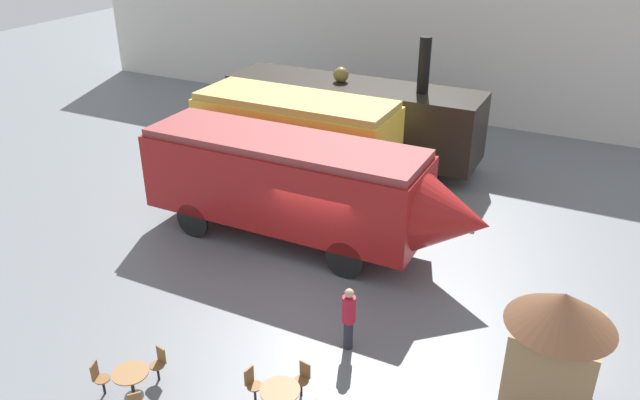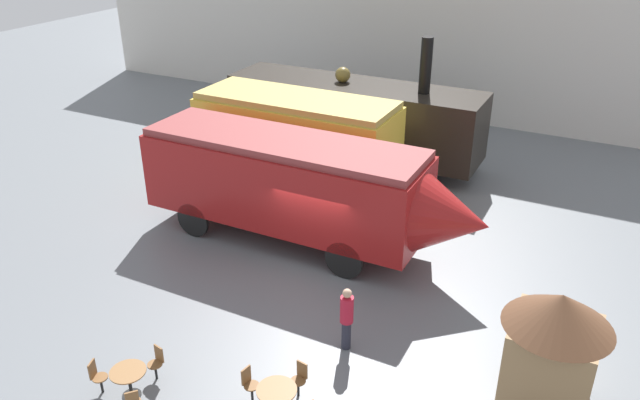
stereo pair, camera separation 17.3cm
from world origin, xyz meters
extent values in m
plane|color=slate|center=(0.00, 0.00, 0.00)|extent=(80.00, 80.00, 0.00)
cube|color=silver|center=(0.00, 15.22, 4.50)|extent=(44.00, 0.15, 9.00)
cube|color=black|center=(-2.53, 8.14, 1.98)|extent=(10.85, 2.71, 2.76)
cylinder|color=black|center=(0.46, 8.14, 4.46)|extent=(0.46, 0.46, 2.18)
sphere|color=brown|center=(-3.07, 8.14, 3.66)|extent=(0.64, 0.64, 0.64)
cylinder|color=black|center=(0.73, 6.85, 0.46)|extent=(0.92, 0.12, 0.92)
cylinder|color=black|center=(0.73, 9.44, 0.46)|extent=(0.92, 0.12, 0.92)
cylinder|color=black|center=(-5.78, 6.85, 0.46)|extent=(0.92, 0.12, 0.92)
cylinder|color=black|center=(-5.78, 9.44, 0.46)|extent=(0.92, 0.12, 0.92)
cube|color=gold|center=(-3.14, 4.28, 2.19)|extent=(7.51, 2.83, 2.65)
cube|color=tan|center=(-3.14, 4.28, 3.64)|extent=(7.36, 2.61, 0.24)
cylinder|color=black|center=(-0.88, 2.92, 0.67)|extent=(1.34, 0.12, 1.34)
cylinder|color=black|center=(-0.88, 5.63, 0.67)|extent=(1.34, 0.12, 1.34)
cylinder|color=black|center=(-5.39, 2.92, 0.67)|extent=(1.34, 0.12, 1.34)
cylinder|color=black|center=(-5.39, 5.63, 0.67)|extent=(1.34, 0.12, 1.34)
cube|color=maroon|center=(-1.70, 0.83, 2.04)|extent=(9.29, 2.79, 2.50)
cone|color=maroon|center=(3.94, 0.83, 2.04)|extent=(2.00, 2.38, 2.38)
cube|color=brown|center=(-1.70, 0.83, 3.41)|extent=(9.11, 2.56, 0.24)
cylinder|color=black|center=(1.08, -0.50, 0.61)|extent=(1.22, 0.12, 1.22)
cylinder|color=black|center=(1.08, 2.17, 0.61)|extent=(1.22, 0.12, 1.22)
cylinder|color=black|center=(-4.49, -0.50, 0.61)|extent=(1.22, 0.12, 1.22)
cylinder|color=black|center=(-4.49, 2.17, 0.61)|extent=(1.22, 0.12, 1.22)
cylinder|color=black|center=(-1.18, -7.20, 0.01)|extent=(0.44, 0.44, 0.02)
cylinder|color=black|center=(-1.18, -7.20, 0.36)|extent=(0.08, 0.08, 0.68)
cylinder|color=olive|center=(-1.18, -7.20, 0.71)|extent=(0.83, 0.83, 0.03)
cylinder|color=olive|center=(2.13, -6.17, 0.73)|extent=(0.90, 0.90, 0.03)
cube|color=brown|center=(-0.53, -7.78, 0.66)|extent=(0.22, 0.24, 0.42)
cylinder|color=black|center=(-1.03, -6.50, 0.21)|extent=(0.06, 0.06, 0.42)
cylinder|color=brown|center=(-1.03, -6.50, 0.43)|extent=(0.36, 0.36, 0.03)
cube|color=brown|center=(-1.00, -6.35, 0.66)|extent=(0.29, 0.10, 0.42)
cylinder|color=black|center=(-1.86, -7.42, 0.21)|extent=(0.06, 0.06, 0.42)
cylinder|color=brown|center=(-1.86, -7.42, 0.43)|extent=(0.36, 0.36, 0.03)
cube|color=brown|center=(-2.00, -7.47, 0.66)|extent=(0.13, 0.29, 0.42)
cylinder|color=black|center=(2.26, -5.43, 0.21)|extent=(0.06, 0.06, 0.42)
cylinder|color=brown|center=(2.26, -5.43, 0.43)|extent=(0.36, 0.36, 0.03)
cube|color=brown|center=(2.28, -5.28, 0.66)|extent=(0.29, 0.09, 0.42)
cylinder|color=black|center=(1.39, -6.05, 0.21)|extent=(0.06, 0.06, 0.42)
cylinder|color=brown|center=(1.39, -6.05, 0.43)|extent=(0.36, 0.36, 0.03)
cube|color=brown|center=(1.24, -6.03, 0.66)|extent=(0.09, 0.29, 0.42)
cylinder|color=#262633|center=(2.52, -3.39, 0.41)|extent=(0.24, 0.24, 0.82)
cylinder|color=#B2192D|center=(2.52, -3.39, 1.18)|extent=(0.34, 0.34, 0.73)
sphere|color=tan|center=(2.52, -3.39, 1.67)|extent=(0.24, 0.24, 0.24)
cube|color=#99754C|center=(7.31, -3.15, 1.10)|extent=(1.80, 1.80, 2.20)
cone|color=brown|center=(7.31, -3.15, 2.60)|extent=(2.34, 2.34, 0.80)
camera|label=1|loc=(7.53, -15.01, 10.48)|focal=35.00mm
camera|label=2|loc=(7.68, -14.93, 10.48)|focal=35.00mm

